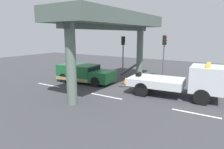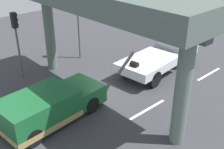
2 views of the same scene
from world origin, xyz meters
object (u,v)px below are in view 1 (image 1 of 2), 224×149
Objects in this scene: traffic_light_near at (123,47)px; traffic_light_far at (164,47)px; traffic_cone_orange at (126,80)px; tow_truck_white at (184,81)px; towed_van_green at (84,74)px.

traffic_light_near is 4.50m from traffic_light_far.
traffic_light_far reaches higher than traffic_cone_orange.
tow_truck_white is at bearing -15.08° from traffic_cone_orange.
tow_truck_white is 12.25× the size of traffic_cone_orange.
towed_van_green is 8.97× the size of traffic_cone_orange.
tow_truck_white reaches higher than towed_van_green.
towed_van_green is 1.27× the size of traffic_light_far.
traffic_light_near is 0.97× the size of traffic_light_far.
tow_truck_white is 1.79× the size of traffic_light_near.
traffic_cone_orange is at bearing -57.57° from traffic_light_near.
tow_truck_white is at bearing 0.51° from towed_van_green.
traffic_light_near is at bearing 146.26° from tow_truck_white.
towed_van_green is 5.79m from traffic_light_near.
tow_truck_white reaches higher than traffic_cone_orange.
traffic_cone_orange is (-2.15, -3.70, -2.79)m from traffic_light_far.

